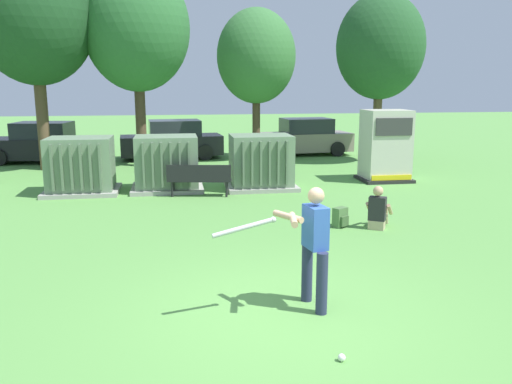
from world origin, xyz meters
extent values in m
plane|color=#5B9947|center=(0.00, 0.00, 0.00)|extent=(96.00, 96.00, 0.00)
cube|color=#9E9B93|center=(-4.06, 8.96, 0.06)|extent=(2.10, 1.70, 0.12)
cube|color=slate|center=(-4.06, 8.96, 0.87)|extent=(1.80, 1.40, 1.50)
cube|color=#5B7056|center=(-4.70, 8.20, 0.87)|extent=(0.06, 0.12, 1.27)
cube|color=#5B7056|center=(-4.44, 8.20, 0.87)|extent=(0.06, 0.12, 1.27)
cube|color=#5B7056|center=(-4.19, 8.20, 0.87)|extent=(0.06, 0.12, 1.27)
cube|color=#5B7056|center=(-3.93, 8.20, 0.87)|extent=(0.06, 0.12, 1.27)
cube|color=#5B7056|center=(-3.68, 8.20, 0.87)|extent=(0.06, 0.12, 1.27)
cube|color=#5B7056|center=(-3.42, 8.20, 0.87)|extent=(0.06, 0.12, 1.27)
cube|color=#9E9B93|center=(-1.61, 9.02, 0.06)|extent=(2.10, 1.70, 0.12)
cube|color=slate|center=(-1.61, 9.02, 0.87)|extent=(1.80, 1.40, 1.50)
cube|color=#5B7056|center=(-2.25, 8.26, 0.87)|extent=(0.06, 0.12, 1.27)
cube|color=#5B7056|center=(-1.99, 8.26, 0.87)|extent=(0.06, 0.12, 1.27)
cube|color=#5B7056|center=(-1.74, 8.26, 0.87)|extent=(0.06, 0.12, 1.27)
cube|color=#5B7056|center=(-1.48, 8.26, 0.87)|extent=(0.06, 0.12, 1.27)
cube|color=#5B7056|center=(-1.23, 8.26, 0.87)|extent=(0.06, 0.12, 1.27)
cube|color=#5B7056|center=(-0.97, 8.26, 0.87)|extent=(0.06, 0.12, 1.27)
cube|color=#9E9B93|center=(1.20, 8.85, 0.06)|extent=(2.10, 1.70, 0.12)
cube|color=slate|center=(1.20, 8.85, 0.87)|extent=(1.80, 1.40, 1.50)
cube|color=#5B7056|center=(0.56, 8.09, 0.87)|extent=(0.06, 0.12, 1.27)
cube|color=#5B7056|center=(0.82, 8.09, 0.87)|extent=(0.06, 0.12, 1.27)
cube|color=#5B7056|center=(1.07, 8.09, 0.87)|extent=(0.06, 0.12, 1.27)
cube|color=#5B7056|center=(1.33, 8.09, 0.87)|extent=(0.06, 0.12, 1.27)
cube|color=#5B7056|center=(1.58, 8.09, 0.87)|extent=(0.06, 0.12, 1.27)
cube|color=#5B7056|center=(1.84, 8.09, 0.87)|extent=(0.06, 0.12, 1.27)
cube|color=#262626|center=(5.42, 9.50, 0.05)|extent=(1.60, 1.40, 0.10)
cube|color=beige|center=(5.42, 9.50, 1.20)|extent=(1.40, 1.20, 2.20)
cube|color=#383838|center=(5.42, 8.88, 1.81)|extent=(1.19, 0.04, 0.55)
cube|color=yellow|center=(5.42, 8.88, 0.20)|extent=(1.33, 0.04, 0.16)
cube|color=black|center=(-0.70, 8.00, 0.45)|extent=(1.84, 0.70, 0.05)
cube|color=black|center=(-0.73, 7.82, 0.70)|extent=(1.78, 0.35, 0.44)
cylinder|color=black|center=(-1.43, 8.27, 0.21)|extent=(0.06, 0.06, 0.42)
cylinder|color=black|center=(0.08, 8.01, 0.21)|extent=(0.06, 0.06, 0.42)
cylinder|color=black|center=(-1.48, 7.99, 0.21)|extent=(0.06, 0.06, 0.42)
cylinder|color=black|center=(0.03, 7.73, 0.21)|extent=(0.06, 0.06, 0.42)
cylinder|color=#282D4C|center=(0.54, -0.10, 0.44)|extent=(0.16, 0.16, 0.88)
cylinder|color=#282D4C|center=(0.46, 0.37, 0.44)|extent=(0.16, 0.16, 0.88)
cube|color=#3359B2|center=(0.50, 0.14, 1.18)|extent=(0.31, 0.44, 0.60)
sphere|color=tan|center=(0.50, 0.14, 1.62)|extent=(0.23, 0.23, 0.23)
cylinder|color=tan|center=(0.15, -0.02, 1.34)|extent=(0.17, 0.55, 0.09)
cylinder|color=tan|center=(0.11, 0.16, 1.34)|extent=(0.35, 0.51, 0.09)
cylinder|color=#B2B2B7|center=(-0.54, -0.06, 1.27)|extent=(0.85, 0.22, 0.21)
sphere|color=#B2B2B7|center=(-0.12, 0.02, 1.34)|extent=(0.08, 0.08, 0.08)
sphere|color=white|center=(0.42, -1.38, 0.04)|extent=(0.09, 0.09, 0.09)
cube|color=tan|center=(2.94, 3.91, 0.10)|extent=(0.42, 0.39, 0.20)
cube|color=#262628|center=(2.94, 3.91, 0.46)|extent=(0.42, 0.38, 0.52)
sphere|color=tan|center=(2.94, 3.91, 0.85)|extent=(0.22, 0.22, 0.22)
cylinder|color=tan|center=(2.98, 4.15, 0.22)|extent=(0.35, 0.45, 0.13)
cylinder|color=tan|center=(3.10, 4.34, 0.23)|extent=(0.26, 0.31, 0.46)
cylinder|color=tan|center=(3.15, 4.04, 0.22)|extent=(0.35, 0.45, 0.13)
cylinder|color=tan|center=(3.27, 4.23, 0.23)|extent=(0.26, 0.31, 0.46)
cylinder|color=tan|center=(2.87, 4.22, 0.42)|extent=(0.29, 0.39, 0.32)
cylinder|color=tan|center=(3.26, 3.97, 0.42)|extent=(0.29, 0.39, 0.32)
cube|color=#4C723F|center=(2.20, 4.20, 0.22)|extent=(0.38, 0.34, 0.44)
cube|color=#3D5B33|center=(2.27, 4.10, 0.15)|extent=(0.22, 0.17, 0.22)
cylinder|color=brown|center=(-6.06, 13.57, 1.71)|extent=(0.42, 0.42, 3.43)
ellipsoid|color=#1E4723|center=(-6.06, 13.57, 5.56)|extent=(4.22, 4.22, 5.01)
cylinder|color=#4C3828|center=(-2.59, 13.95, 1.58)|extent=(0.39, 0.39, 3.17)
ellipsoid|color=#2D6633|center=(-2.59, 13.95, 5.13)|extent=(3.90, 3.90, 4.63)
cylinder|color=#4C3828|center=(2.05, 15.06, 1.30)|extent=(0.32, 0.32, 2.60)
ellipsoid|color=#387038|center=(2.05, 15.06, 4.22)|extent=(3.20, 3.20, 3.80)
cylinder|color=brown|center=(6.77, 13.68, 1.40)|extent=(0.35, 0.35, 2.81)
ellipsoid|color=#235128|center=(6.77, 13.68, 4.55)|extent=(3.46, 3.46, 4.11)
cube|color=black|center=(-6.68, 15.52, 0.58)|extent=(4.39, 2.25, 0.80)
cube|color=#262B33|center=(-6.53, 15.50, 1.30)|extent=(2.29, 1.83, 0.64)
cylinder|color=black|center=(-7.85, 16.54, 0.32)|extent=(0.66, 0.30, 0.64)
cylinder|color=black|center=(-5.50, 14.50, 0.32)|extent=(0.66, 0.30, 0.64)
cylinder|color=black|center=(-5.27, 16.19, 0.32)|extent=(0.66, 0.30, 0.64)
cube|color=black|center=(-1.46, 15.87, 0.58)|extent=(4.32, 2.03, 0.80)
cube|color=#262B33|center=(-1.31, 15.88, 1.30)|extent=(2.22, 1.72, 0.64)
cylinder|color=black|center=(-2.69, 14.92, 0.32)|extent=(0.66, 0.27, 0.64)
cylinder|color=black|center=(-2.83, 16.61, 0.32)|extent=(0.66, 0.27, 0.64)
cylinder|color=black|center=(-0.10, 15.13, 0.32)|extent=(0.66, 0.27, 0.64)
cylinder|color=black|center=(-0.24, 16.82, 0.32)|extent=(0.66, 0.27, 0.64)
cube|color=gray|center=(4.33, 16.13, 0.58)|extent=(4.34, 2.07, 0.80)
cube|color=#262B33|center=(4.47, 16.15, 1.30)|extent=(2.23, 1.74, 0.64)
cylinder|color=black|center=(3.10, 15.17, 0.32)|extent=(0.66, 0.28, 0.64)
cylinder|color=black|center=(2.95, 16.86, 0.32)|extent=(0.66, 0.28, 0.64)
cylinder|color=black|center=(5.70, 15.40, 0.32)|extent=(0.66, 0.28, 0.64)
cylinder|color=black|center=(5.55, 17.10, 0.32)|extent=(0.66, 0.28, 0.64)
camera|label=1|loc=(-1.42, -6.70, 3.13)|focal=36.98mm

